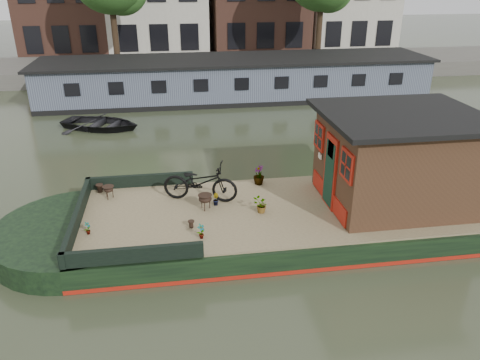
{
  "coord_description": "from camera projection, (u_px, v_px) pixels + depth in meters",
  "views": [
    {
      "loc": [
        -3.51,
        -10.49,
        6.32
      ],
      "look_at": [
        -1.84,
        0.5,
        1.3
      ],
      "focal_mm": 35.0,
      "sensor_mm": 36.0,
      "label": 1
    }
  ],
  "objects": [
    {
      "name": "brazier_front",
      "position": [
        205.0,
        202.0,
        12.02
      ],
      "size": [
        0.45,
        0.45,
        0.41
      ],
      "primitive_type": null,
      "rotation": [
        0.0,
        0.0,
        0.2
      ],
      "color": "black",
      "rests_on": "houseboat_deck"
    },
    {
      "name": "bollard_stbd",
      "position": [
        191.0,
        224.0,
        11.21
      ],
      "size": [
        0.16,
        0.16,
        0.18
      ],
      "primitive_type": "cylinder",
      "color": "black",
      "rests_on": "houseboat_deck"
    },
    {
      "name": "ground",
      "position": [
        310.0,
        227.0,
        12.53
      ],
      "size": [
        120.0,
        120.0,
        0.0
      ],
      "primitive_type": "plane",
      "color": "#2D3622",
      "rests_on": "ground"
    },
    {
      "name": "dinghy",
      "position": [
        101.0,
        120.0,
        20.18
      ],
      "size": [
        4.14,
        3.61,
        0.72
      ],
      "primitive_type": "imported",
      "rotation": [
        0.0,
        0.0,
        1.17
      ],
      "color": "black",
      "rests_on": "ground"
    },
    {
      "name": "potted_plant_c",
      "position": [
        261.0,
        205.0,
        11.84
      ],
      "size": [
        0.46,
        0.43,
        0.41
      ],
      "primitive_type": "imported",
      "rotation": [
        0.0,
        0.0,
        3.51
      ],
      "color": "brown",
      "rests_on": "houseboat_deck"
    },
    {
      "name": "houseboat_deck",
      "position": [
        312.0,
        207.0,
        12.28
      ],
      "size": [
        11.8,
        3.8,
        0.05
      ],
      "primitive_type": "cube",
      "color": "#887C54",
      "rests_on": "houseboat_hull"
    },
    {
      "name": "cabin",
      "position": [
        397.0,
        158.0,
        12.06
      ],
      "size": [
        4.0,
        3.5,
        2.42
      ],
      "color": "#321E13",
      "rests_on": "houseboat_deck"
    },
    {
      "name": "potted_plant_e",
      "position": [
        88.0,
        228.0,
        10.89
      ],
      "size": [
        0.17,
        0.2,
        0.32
      ],
      "primitive_type": "imported",
      "rotation": [
        0.0,
        0.0,
        1.22
      ],
      "color": "brown",
      "rests_on": "houseboat_deck"
    },
    {
      "name": "brazier_rear",
      "position": [
        109.0,
        192.0,
        12.62
      ],
      "size": [
        0.41,
        0.41,
        0.35
      ],
      "primitive_type": null,
      "rotation": [
        0.0,
        0.0,
        -0.33
      ],
      "color": "black",
      "rests_on": "houseboat_deck"
    },
    {
      "name": "bicycle",
      "position": [
        200.0,
        182.0,
        12.37
      ],
      "size": [
        2.12,
        1.26,
        1.05
      ],
      "primitive_type": "imported",
      "rotation": [
        0.0,
        0.0,
        1.27
      ],
      "color": "black",
      "rests_on": "houseboat_deck"
    },
    {
      "name": "bollard_port",
      "position": [
        100.0,
        188.0,
        12.98
      ],
      "size": [
        0.2,
        0.2,
        0.23
      ],
      "primitive_type": "cylinder",
      "color": "black",
      "rests_on": "houseboat_deck"
    },
    {
      "name": "potted_plant_d",
      "position": [
        259.0,
        175.0,
        13.4
      ],
      "size": [
        0.38,
        0.38,
        0.57
      ],
      "primitive_type": "imported",
      "rotation": [
        0.0,
        0.0,
        4.92
      ],
      "color": "brown",
      "rests_on": "houseboat_deck"
    },
    {
      "name": "potted_plant_a",
      "position": [
        201.0,
        231.0,
        10.71
      ],
      "size": [
        0.23,
        0.22,
        0.37
      ],
      "primitive_type": "imported",
      "rotation": [
        0.0,
        0.0,
        0.65
      ],
      "color": "brown",
      "rests_on": "houseboat_deck"
    },
    {
      "name": "houseboat_hull",
      "position": [
        262.0,
        222.0,
        12.24
      ],
      "size": [
        14.01,
        4.02,
        0.6
      ],
      "color": "black",
      "rests_on": "ground"
    },
    {
      "name": "far_houseboat",
      "position": [
        236.0,
        80.0,
        24.75
      ],
      "size": [
        20.4,
        4.4,
        2.11
      ],
      "color": "slate",
      "rests_on": "ground"
    },
    {
      "name": "quay",
      "position": [
        222.0,
        67.0,
        30.82
      ],
      "size": [
        60.0,
        6.0,
        0.9
      ],
      "primitive_type": "cube",
      "color": "#47443F",
      "rests_on": "ground"
    },
    {
      "name": "potted_plant_b",
      "position": [
        216.0,
        199.0,
        12.25
      ],
      "size": [
        0.18,
        0.2,
        0.33
      ],
      "primitive_type": "imported",
      "rotation": [
        0.0,
        0.0,
        1.76
      ],
      "color": "brown",
      "rests_on": "houseboat_deck"
    },
    {
      "name": "bow_bulwark",
      "position": [
        113.0,
        214.0,
        11.5
      ],
      "size": [
        3.0,
        4.0,
        0.35
      ],
      "color": "black",
      "rests_on": "houseboat_deck"
    }
  ]
}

